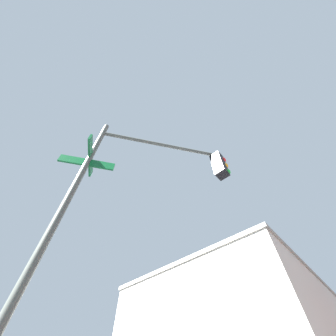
% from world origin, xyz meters
% --- Properties ---
extents(traffic_signal_near, '(2.35, 3.21, 6.47)m').
position_xyz_m(traffic_signal_near, '(-6.64, -5.91, 4.58)').
color(traffic_signal_near, '#474C47').
rests_on(traffic_signal_near, ground_plane).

